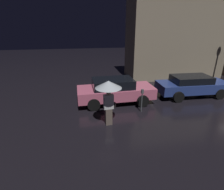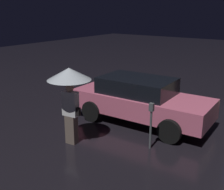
% 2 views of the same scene
% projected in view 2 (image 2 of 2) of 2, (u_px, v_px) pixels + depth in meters
% --- Properties ---
extents(parked_car_pink, '(4.63, 1.97, 1.52)m').
position_uv_depth(parked_car_pink, '(140.00, 99.00, 9.32)').
color(parked_car_pink, '#DB6684').
rests_on(parked_car_pink, ground).
extents(pedestrian_with_umbrella, '(1.19, 1.19, 2.19)m').
position_uv_depth(pedestrian_with_umbrella, '(69.00, 83.00, 7.54)').
color(pedestrian_with_umbrella, '#66564C').
rests_on(pedestrian_with_umbrella, ground).
extents(parking_meter, '(0.12, 0.10, 1.31)m').
position_uv_depth(parking_meter, '(151.00, 121.00, 7.51)').
color(parking_meter, '#4C5154').
rests_on(parking_meter, ground).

